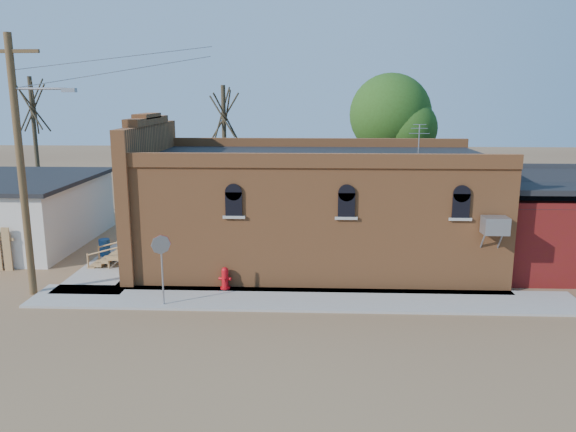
{
  "coord_description": "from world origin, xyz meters",
  "views": [
    {
      "loc": [
        1.74,
        -17.52,
        7.02
      ],
      "look_at": [
        0.86,
        3.69,
        2.4
      ],
      "focal_mm": 35.0,
      "sensor_mm": 36.0,
      "label": 1
    }
  ],
  "objects_px": {
    "fire_hydrant": "(225,278)",
    "utility_pole": "(22,161)",
    "trash_barrel": "(105,247)",
    "brick_bar": "(308,208)",
    "stop_sign": "(161,251)"
  },
  "relations": [
    {
      "from": "fire_hydrant",
      "to": "utility_pole",
      "type": "bearing_deg",
      "value": -153.67
    },
    {
      "from": "trash_barrel",
      "to": "fire_hydrant",
      "type": "bearing_deg",
      "value": -34.47
    },
    {
      "from": "brick_bar",
      "to": "utility_pole",
      "type": "xyz_separation_m",
      "value": [
        -9.79,
        -4.29,
        2.43
      ]
    },
    {
      "from": "brick_bar",
      "to": "trash_barrel",
      "type": "xyz_separation_m",
      "value": [
        -8.94,
        0.39,
        -1.89
      ]
    },
    {
      "from": "utility_pole",
      "to": "fire_hydrant",
      "type": "bearing_deg",
      "value": 5.01
    },
    {
      "from": "fire_hydrant",
      "to": "trash_barrel",
      "type": "distance_m",
      "value": 7.22
    },
    {
      "from": "fire_hydrant",
      "to": "stop_sign",
      "type": "xyz_separation_m",
      "value": [
        -1.85,
        -1.61,
        1.45
      ]
    },
    {
      "from": "brick_bar",
      "to": "stop_sign",
      "type": "distance_m",
      "value": 7.2
    },
    {
      "from": "stop_sign",
      "to": "trash_barrel",
      "type": "xyz_separation_m",
      "value": [
        -4.1,
        5.7,
        -1.49
      ]
    },
    {
      "from": "brick_bar",
      "to": "trash_barrel",
      "type": "height_order",
      "value": "brick_bar"
    },
    {
      "from": "brick_bar",
      "to": "fire_hydrant",
      "type": "height_order",
      "value": "brick_bar"
    },
    {
      "from": "brick_bar",
      "to": "fire_hydrant",
      "type": "bearing_deg",
      "value": -128.99
    },
    {
      "from": "utility_pole",
      "to": "stop_sign",
      "type": "xyz_separation_m",
      "value": [
        4.95,
        -1.02,
        -2.84
      ]
    },
    {
      "from": "trash_barrel",
      "to": "stop_sign",
      "type": "bearing_deg",
      "value": -54.24
    },
    {
      "from": "fire_hydrant",
      "to": "brick_bar",
      "type": "bearing_deg",
      "value": 72.33
    }
  ]
}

